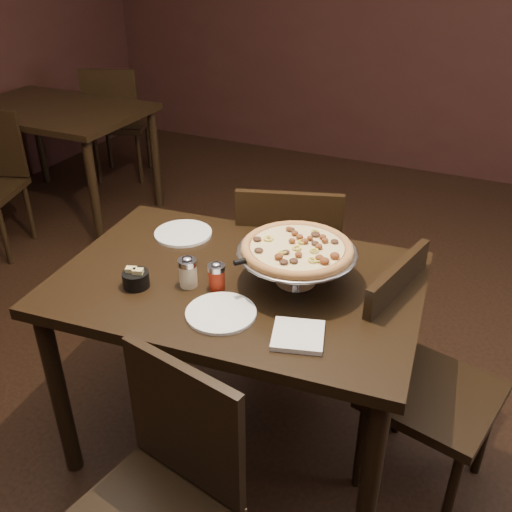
% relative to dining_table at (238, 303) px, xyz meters
% --- Properties ---
extents(room, '(6.04, 7.04, 2.84)m').
position_rel_dining_table_xyz_m(room, '(0.05, 0.03, 0.70)').
color(room, black).
rests_on(room, ground).
extents(dining_table, '(1.37, 0.98, 0.81)m').
position_rel_dining_table_xyz_m(dining_table, '(0.00, 0.00, 0.00)').
color(dining_table, black).
rests_on(dining_table, ground).
extents(background_table, '(1.28, 0.86, 0.80)m').
position_rel_dining_table_xyz_m(background_table, '(-2.22, 1.51, -0.01)').
color(background_table, black).
rests_on(background_table, ground).
extents(pizza_stand, '(0.42, 0.42, 0.17)m').
position_rel_dining_table_xyz_m(pizza_stand, '(0.20, 0.06, 0.25)').
color(pizza_stand, '#B6B6BD').
rests_on(pizza_stand, dining_table).
extents(parmesan_shaker, '(0.07, 0.07, 0.12)m').
position_rel_dining_table_xyz_m(parmesan_shaker, '(-0.14, -0.11, 0.16)').
color(parmesan_shaker, '#F2E6BC').
rests_on(parmesan_shaker, dining_table).
extents(pepper_flake_shaker, '(0.06, 0.06, 0.11)m').
position_rel_dining_table_xyz_m(pepper_flake_shaker, '(-0.04, -0.09, 0.16)').
color(pepper_flake_shaker, maroon).
rests_on(pepper_flake_shaker, dining_table).
extents(packet_caddy, '(0.09, 0.09, 0.07)m').
position_rel_dining_table_xyz_m(packet_caddy, '(-0.30, -0.20, 0.14)').
color(packet_caddy, black).
rests_on(packet_caddy, dining_table).
extents(napkin_stack, '(0.19, 0.19, 0.02)m').
position_rel_dining_table_xyz_m(napkin_stack, '(0.32, -0.23, 0.12)').
color(napkin_stack, white).
rests_on(napkin_stack, dining_table).
extents(plate_left, '(0.24, 0.24, 0.01)m').
position_rel_dining_table_xyz_m(plate_left, '(-0.36, 0.21, 0.11)').
color(plate_left, white).
rests_on(plate_left, dining_table).
extents(plate_near, '(0.23, 0.23, 0.01)m').
position_rel_dining_table_xyz_m(plate_near, '(0.05, -0.22, 0.11)').
color(plate_near, white).
rests_on(plate_near, dining_table).
extents(serving_spatula, '(0.16, 0.16, 0.02)m').
position_rel_dining_table_xyz_m(serving_spatula, '(0.09, -0.07, 0.24)').
color(serving_spatula, '#B6B6BD').
rests_on(serving_spatula, pizza_stand).
extents(chair_far, '(0.57, 0.57, 0.97)m').
position_rel_dining_table_xyz_m(chair_far, '(-0.02, 0.58, -0.18)').
color(chair_far, black).
rests_on(chair_far, ground).
extents(chair_near, '(0.50, 0.50, 0.90)m').
position_rel_dining_table_xyz_m(chair_near, '(0.09, -0.69, -0.21)').
color(chair_near, black).
rests_on(chair_near, ground).
extents(chair_side, '(0.52, 0.52, 0.93)m').
position_rel_dining_table_xyz_m(chair_side, '(0.66, 0.13, -0.20)').
color(chair_side, black).
rests_on(chair_side, ground).
extents(bg_chair_far, '(0.58, 0.58, 0.96)m').
position_rel_dining_table_xyz_m(bg_chair_far, '(-2.23, 2.21, -0.18)').
color(bg_chair_far, black).
rests_on(bg_chair_far, ground).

